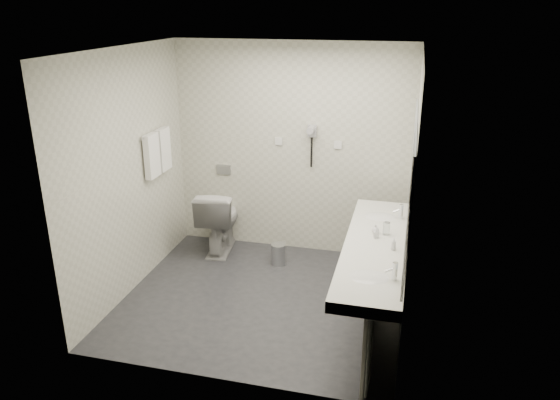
# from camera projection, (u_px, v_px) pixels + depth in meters

# --- Properties ---
(floor) EXTENTS (2.80, 2.80, 0.00)m
(floor) POSITION_uv_depth(u_px,v_px,m) (262.00, 298.00, 5.54)
(floor) COLOR #28282D
(floor) RESTS_ON ground
(ceiling) EXTENTS (2.80, 2.80, 0.00)m
(ceiling) POSITION_uv_depth(u_px,v_px,m) (259.00, 49.00, 4.67)
(ceiling) COLOR silver
(ceiling) RESTS_ON wall_back
(wall_back) EXTENTS (2.80, 0.00, 2.80)m
(wall_back) POSITION_uv_depth(u_px,v_px,m) (291.00, 150.00, 6.29)
(wall_back) COLOR beige
(wall_back) RESTS_ON floor
(wall_front) EXTENTS (2.80, 0.00, 2.80)m
(wall_front) POSITION_uv_depth(u_px,v_px,m) (212.00, 239.00, 3.93)
(wall_front) COLOR beige
(wall_front) RESTS_ON floor
(wall_left) EXTENTS (0.00, 2.60, 2.60)m
(wall_left) POSITION_uv_depth(u_px,v_px,m) (129.00, 174.00, 5.43)
(wall_left) COLOR beige
(wall_left) RESTS_ON floor
(wall_right) EXTENTS (0.00, 2.60, 2.60)m
(wall_right) POSITION_uv_depth(u_px,v_px,m) (411.00, 197.00, 4.79)
(wall_right) COLOR beige
(wall_right) RESTS_ON floor
(vanity_counter) EXTENTS (0.55, 2.20, 0.10)m
(vanity_counter) POSITION_uv_depth(u_px,v_px,m) (375.00, 248.00, 4.83)
(vanity_counter) COLOR silver
(vanity_counter) RESTS_ON floor
(vanity_panel) EXTENTS (0.03, 2.15, 0.75)m
(vanity_panel) POSITION_uv_depth(u_px,v_px,m) (375.00, 290.00, 4.97)
(vanity_panel) COLOR #9B9892
(vanity_panel) RESTS_ON floor
(vanity_post_near) EXTENTS (0.06, 0.06, 0.75)m
(vanity_post_near) POSITION_uv_depth(u_px,v_px,m) (368.00, 358.00, 4.02)
(vanity_post_near) COLOR silver
(vanity_post_near) RESTS_ON floor
(vanity_post_far) EXTENTS (0.06, 0.06, 0.75)m
(vanity_post_far) POSITION_uv_depth(u_px,v_px,m) (385.00, 244.00, 5.91)
(vanity_post_far) COLOR silver
(vanity_post_far) RESTS_ON floor
(mirror) EXTENTS (0.02, 2.20, 1.05)m
(mirror) POSITION_uv_depth(u_px,v_px,m) (411.00, 182.00, 4.54)
(mirror) COLOR #B2BCC6
(mirror) RESTS_ON wall_right
(basin_near) EXTENTS (0.40, 0.31, 0.05)m
(basin_near) POSITION_uv_depth(u_px,v_px,m) (369.00, 279.00, 4.22)
(basin_near) COLOR silver
(basin_near) RESTS_ON vanity_counter
(basin_far) EXTENTS (0.40, 0.31, 0.05)m
(basin_far) POSITION_uv_depth(u_px,v_px,m) (381.00, 218.00, 5.41)
(basin_far) COLOR silver
(basin_far) RESTS_ON vanity_counter
(faucet_near) EXTENTS (0.04, 0.04, 0.15)m
(faucet_near) POSITION_uv_depth(u_px,v_px,m) (395.00, 271.00, 4.15)
(faucet_near) COLOR silver
(faucet_near) RESTS_ON vanity_counter
(faucet_far) EXTENTS (0.04, 0.04, 0.15)m
(faucet_far) POSITION_uv_depth(u_px,v_px,m) (401.00, 211.00, 5.33)
(faucet_far) COLOR silver
(faucet_far) RESTS_ON vanity_counter
(soap_bottle_a) EXTENTS (0.05, 0.05, 0.09)m
(soap_bottle_a) POSITION_uv_depth(u_px,v_px,m) (376.00, 233.00, 4.90)
(soap_bottle_a) COLOR silver
(soap_bottle_a) RESTS_ON vanity_counter
(soap_bottle_b) EXTENTS (0.10, 0.10, 0.09)m
(soap_bottle_b) POSITION_uv_depth(u_px,v_px,m) (376.00, 229.00, 5.00)
(soap_bottle_b) COLOR silver
(soap_bottle_b) RESTS_ON vanity_counter
(soap_bottle_c) EXTENTS (0.05, 0.05, 0.12)m
(soap_bottle_c) POSITION_uv_depth(u_px,v_px,m) (394.00, 244.00, 4.66)
(soap_bottle_c) COLOR silver
(soap_bottle_c) RESTS_ON vanity_counter
(glass_left) EXTENTS (0.08, 0.08, 0.12)m
(glass_left) POSITION_uv_depth(u_px,v_px,m) (386.00, 229.00, 4.97)
(glass_left) COLOR silver
(glass_left) RESTS_ON vanity_counter
(toilet) EXTENTS (0.54, 0.84, 0.80)m
(toilet) POSITION_uv_depth(u_px,v_px,m) (219.00, 220.00, 6.51)
(toilet) COLOR silver
(toilet) RESTS_ON floor
(flush_plate) EXTENTS (0.18, 0.02, 0.12)m
(flush_plate) POSITION_uv_depth(u_px,v_px,m) (224.00, 170.00, 6.57)
(flush_plate) COLOR #B2B5BA
(flush_plate) RESTS_ON wall_back
(pedal_bin) EXTENTS (0.18, 0.18, 0.24)m
(pedal_bin) POSITION_uv_depth(u_px,v_px,m) (278.00, 255.00, 6.23)
(pedal_bin) COLOR #B2B5BA
(pedal_bin) RESTS_ON floor
(bin_lid) EXTENTS (0.17, 0.17, 0.01)m
(bin_lid) POSITION_uv_depth(u_px,v_px,m) (278.00, 245.00, 6.19)
(bin_lid) COLOR #B2B5BA
(bin_lid) RESTS_ON pedal_bin
(towel_rail) EXTENTS (0.02, 0.62, 0.02)m
(towel_rail) POSITION_uv_depth(u_px,v_px,m) (155.00, 133.00, 5.81)
(towel_rail) COLOR silver
(towel_rail) RESTS_ON wall_left
(towel_near) EXTENTS (0.07, 0.24, 0.48)m
(towel_near) POSITION_uv_depth(u_px,v_px,m) (152.00, 156.00, 5.76)
(towel_near) COLOR white
(towel_near) RESTS_ON towel_rail
(towel_far) EXTENTS (0.07, 0.24, 0.48)m
(towel_far) POSITION_uv_depth(u_px,v_px,m) (163.00, 149.00, 6.01)
(towel_far) COLOR white
(towel_far) RESTS_ON towel_rail
(dryer_cradle) EXTENTS (0.10, 0.04, 0.14)m
(dryer_cradle) POSITION_uv_depth(u_px,v_px,m) (312.00, 131.00, 6.12)
(dryer_cradle) COLOR #9A9B9F
(dryer_cradle) RESTS_ON wall_back
(dryer_barrel) EXTENTS (0.08, 0.14, 0.08)m
(dryer_barrel) POSITION_uv_depth(u_px,v_px,m) (311.00, 130.00, 6.04)
(dryer_barrel) COLOR #9A9B9F
(dryer_barrel) RESTS_ON dryer_cradle
(dryer_cord) EXTENTS (0.02, 0.02, 0.35)m
(dryer_cord) POSITION_uv_depth(u_px,v_px,m) (311.00, 152.00, 6.19)
(dryer_cord) COLOR black
(dryer_cord) RESTS_ON dryer_cradle
(switch_plate_a) EXTENTS (0.09, 0.02, 0.09)m
(switch_plate_a) POSITION_uv_depth(u_px,v_px,m) (279.00, 141.00, 6.28)
(switch_plate_a) COLOR silver
(switch_plate_a) RESTS_ON wall_back
(switch_plate_b) EXTENTS (0.09, 0.02, 0.09)m
(switch_plate_b) POSITION_uv_depth(u_px,v_px,m) (338.00, 145.00, 6.12)
(switch_plate_b) COLOR silver
(switch_plate_b) RESTS_ON wall_back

